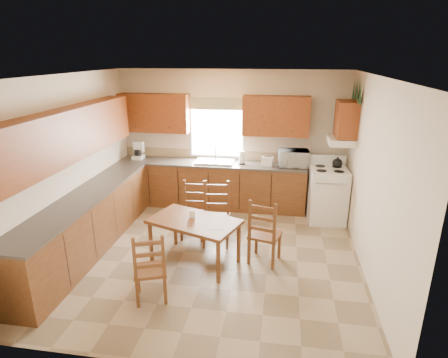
# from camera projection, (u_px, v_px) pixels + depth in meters

# --- Properties ---
(floor) EXTENTS (4.50, 4.50, 0.00)m
(floor) POSITION_uv_depth(u_px,v_px,m) (212.00, 254.00, 5.85)
(floor) COLOR #8D7A5D
(floor) RESTS_ON ground
(ceiling) EXTENTS (4.50, 4.50, 0.00)m
(ceiling) POSITION_uv_depth(u_px,v_px,m) (209.00, 76.00, 4.99)
(ceiling) COLOR #9E6D2B
(ceiling) RESTS_ON floor
(wall_left) EXTENTS (4.50, 4.50, 0.00)m
(wall_left) POSITION_uv_depth(u_px,v_px,m) (67.00, 165.00, 5.76)
(wall_left) COLOR beige
(wall_left) RESTS_ON floor
(wall_right) EXTENTS (4.50, 4.50, 0.00)m
(wall_right) POSITION_uv_depth(u_px,v_px,m) (373.00, 180.00, 5.08)
(wall_right) COLOR beige
(wall_right) RESTS_ON floor
(wall_back) EXTENTS (4.50, 4.50, 0.00)m
(wall_back) POSITION_uv_depth(u_px,v_px,m) (232.00, 139.00, 7.53)
(wall_back) COLOR beige
(wall_back) RESTS_ON floor
(wall_front) EXTENTS (4.50, 4.50, 0.00)m
(wall_front) POSITION_uv_depth(u_px,v_px,m) (162.00, 247.00, 3.32)
(wall_front) COLOR beige
(wall_front) RESTS_ON floor
(lower_cab_back) EXTENTS (3.75, 0.60, 0.88)m
(lower_cab_back) POSITION_uv_depth(u_px,v_px,m) (211.00, 185.00, 7.59)
(lower_cab_back) COLOR brown
(lower_cab_back) RESTS_ON floor
(lower_cab_left) EXTENTS (0.60, 3.60, 0.88)m
(lower_cab_left) POSITION_uv_depth(u_px,v_px,m) (87.00, 224.00, 5.86)
(lower_cab_left) COLOR brown
(lower_cab_left) RESTS_ON floor
(counter_back) EXTENTS (3.75, 0.63, 0.04)m
(counter_back) POSITION_uv_depth(u_px,v_px,m) (211.00, 163.00, 7.45)
(counter_back) COLOR #443D37
(counter_back) RESTS_ON lower_cab_back
(counter_left) EXTENTS (0.63, 3.60, 0.04)m
(counter_left) POSITION_uv_depth(u_px,v_px,m) (84.00, 197.00, 5.72)
(counter_left) COLOR #443D37
(counter_left) RESTS_ON lower_cab_left
(backsplash) EXTENTS (3.75, 0.01, 0.18)m
(backsplash) POSITION_uv_depth(u_px,v_px,m) (214.00, 154.00, 7.68)
(backsplash) COLOR #99845E
(backsplash) RESTS_ON counter_back
(upper_cab_back_left) EXTENTS (1.41, 0.33, 0.75)m
(upper_cab_back_left) POSITION_uv_depth(u_px,v_px,m) (154.00, 113.00, 7.44)
(upper_cab_back_left) COLOR brown
(upper_cab_back_left) RESTS_ON wall_back
(upper_cab_back_right) EXTENTS (1.25, 0.33, 0.75)m
(upper_cab_back_right) POSITION_uv_depth(u_px,v_px,m) (276.00, 116.00, 7.08)
(upper_cab_back_right) COLOR brown
(upper_cab_back_right) RESTS_ON wall_back
(upper_cab_left) EXTENTS (0.33, 3.60, 0.75)m
(upper_cab_left) POSITION_uv_depth(u_px,v_px,m) (67.00, 135.00, 5.43)
(upper_cab_left) COLOR brown
(upper_cab_left) RESTS_ON wall_left
(upper_cab_stove) EXTENTS (0.33, 0.62, 0.62)m
(upper_cab_stove) POSITION_uv_depth(u_px,v_px,m) (346.00, 119.00, 6.48)
(upper_cab_stove) COLOR brown
(upper_cab_stove) RESTS_ON wall_right
(range_hood) EXTENTS (0.44, 0.62, 0.12)m
(range_hood) POSITION_uv_depth(u_px,v_px,m) (341.00, 140.00, 6.61)
(range_hood) COLOR silver
(range_hood) RESTS_ON wall_right
(window_frame) EXTENTS (1.13, 0.02, 1.18)m
(window_frame) POSITION_uv_depth(u_px,v_px,m) (217.00, 129.00, 7.48)
(window_frame) COLOR silver
(window_frame) RESTS_ON wall_back
(window_pane) EXTENTS (1.05, 0.01, 1.10)m
(window_pane) POSITION_uv_depth(u_px,v_px,m) (217.00, 129.00, 7.47)
(window_pane) COLOR white
(window_pane) RESTS_ON wall_back
(window_valance) EXTENTS (1.19, 0.01, 0.24)m
(window_valance) POSITION_uv_depth(u_px,v_px,m) (217.00, 104.00, 7.29)
(window_valance) COLOR #3B582E
(window_valance) RESTS_ON wall_back
(sink_basin) EXTENTS (0.75, 0.45, 0.04)m
(sink_basin) POSITION_uv_depth(u_px,v_px,m) (215.00, 162.00, 7.42)
(sink_basin) COLOR silver
(sink_basin) RESTS_ON counter_back
(pine_decal_a) EXTENTS (0.22, 0.22, 0.36)m
(pine_decal_a) POSITION_uv_depth(u_px,v_px,m) (361.00, 93.00, 6.01)
(pine_decal_a) COLOR #1C4328
(pine_decal_a) RESTS_ON wall_right
(pine_decal_b) EXTENTS (0.22, 0.22, 0.36)m
(pine_decal_b) POSITION_uv_depth(u_px,v_px,m) (357.00, 88.00, 6.29)
(pine_decal_b) COLOR #1C4328
(pine_decal_b) RESTS_ON wall_right
(pine_decal_c) EXTENTS (0.22, 0.22, 0.36)m
(pine_decal_c) POSITION_uv_depth(u_px,v_px,m) (354.00, 89.00, 6.60)
(pine_decal_c) COLOR #1C4328
(pine_decal_c) RESTS_ON wall_right
(stove) EXTENTS (0.71, 0.73, 0.98)m
(stove) POSITION_uv_depth(u_px,v_px,m) (327.00, 195.00, 6.92)
(stove) COLOR silver
(stove) RESTS_ON floor
(coffeemaker) EXTENTS (0.29, 0.32, 0.37)m
(coffeemaker) POSITION_uv_depth(u_px,v_px,m) (138.00, 150.00, 7.64)
(coffeemaker) COLOR silver
(coffeemaker) RESTS_ON counter_back
(paper_towel) EXTENTS (0.14, 0.14, 0.25)m
(paper_towel) POSITION_uv_depth(u_px,v_px,m) (242.00, 157.00, 7.31)
(paper_towel) COLOR white
(paper_towel) RESTS_ON counter_back
(toaster) EXTENTS (0.23, 0.18, 0.17)m
(toaster) POSITION_uv_depth(u_px,v_px,m) (267.00, 161.00, 7.21)
(toaster) COLOR silver
(toaster) RESTS_ON counter_back
(microwave) EXTENTS (0.55, 0.42, 0.31)m
(microwave) POSITION_uv_depth(u_px,v_px,m) (293.00, 158.00, 7.15)
(microwave) COLOR silver
(microwave) RESTS_ON counter_back
(dining_table) EXTENTS (1.45, 1.12, 0.68)m
(dining_table) POSITION_uv_depth(u_px,v_px,m) (195.00, 241.00, 5.54)
(dining_table) COLOR brown
(dining_table) RESTS_ON floor
(chair_near_left) EXTENTS (0.50, 0.49, 0.94)m
(chair_near_left) POSITION_uv_depth(u_px,v_px,m) (150.00, 266.00, 4.66)
(chair_near_left) COLOR brown
(chair_near_left) RESTS_ON floor
(chair_near_right) EXTENTS (0.51, 0.50, 1.02)m
(chair_near_right) POSITION_uv_depth(u_px,v_px,m) (265.00, 231.00, 5.50)
(chair_near_right) COLOR brown
(chair_near_right) RESTS_ON floor
(chair_far_left) EXTENTS (0.47, 0.45, 1.02)m
(chair_far_left) POSITION_uv_depth(u_px,v_px,m) (216.00, 215.00, 6.03)
(chair_far_left) COLOR brown
(chair_far_left) RESTS_ON floor
(chair_far_right) EXTENTS (0.42, 0.40, 0.95)m
(chair_far_right) POSITION_uv_depth(u_px,v_px,m) (193.00, 211.00, 6.26)
(chair_far_right) COLOR brown
(chair_far_right) RESTS_ON floor
(table_paper) EXTENTS (0.27, 0.33, 0.00)m
(table_paper) POSITION_uv_depth(u_px,v_px,m) (216.00, 225.00, 5.27)
(table_paper) COLOR white
(table_paper) RESTS_ON dining_table
(table_card) EXTENTS (0.09, 0.03, 0.12)m
(table_card) POSITION_uv_depth(u_px,v_px,m) (192.00, 215.00, 5.48)
(table_card) COLOR white
(table_card) RESTS_ON dining_table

